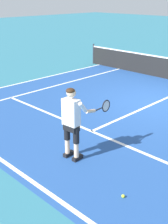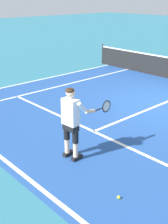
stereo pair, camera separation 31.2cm
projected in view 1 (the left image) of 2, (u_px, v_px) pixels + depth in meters
The scene contains 9 objects.
ground_plane at pixel (157, 102), 10.48m from camera, with size 80.00×80.00×0.00m, color teal.
court_inner_surface at pixel (132, 113), 9.52m from camera, with size 10.98×9.39×0.00m, color #234C93.
line_baseline at pixel (11, 167), 6.56m from camera, with size 10.98×0.10×0.01m, color white.
line_service at pixel (92, 131), 8.27m from camera, with size 8.23×0.10×0.01m, color white.
line_centre_service at pixel (154, 103), 10.37m from camera, with size 0.10×6.40×0.01m, color white.
line_singles_left at pixel (51, 87), 12.22m from camera, with size 0.10×8.99×0.01m, color white.
line_doubles_left at pixel (31, 81), 13.12m from camera, with size 0.10×8.99×0.01m, color white.
tennis_player at pixel (72, 119), 6.57m from camera, with size 0.62×1.15×1.71m.
tennis_ball_near_feet at pixel (123, 196), 5.57m from camera, with size 0.07×0.07×0.07m, color #CCE02D.
Camera 1 is at (5.13, -8.81, 3.57)m, focal length 47.47 mm.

